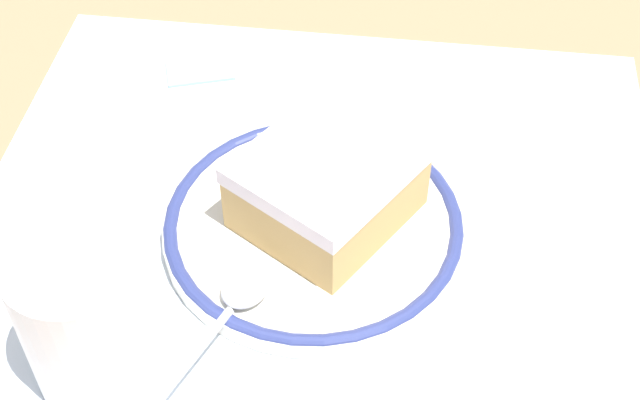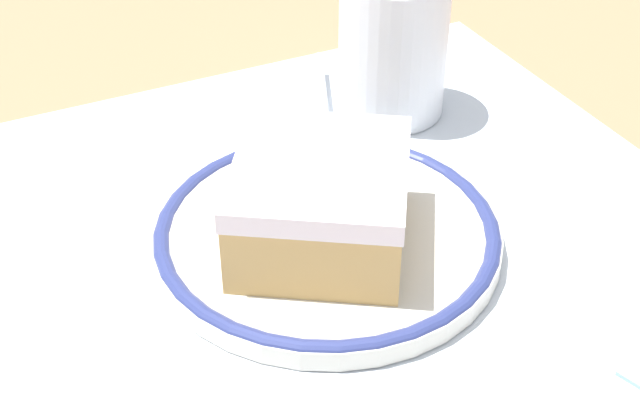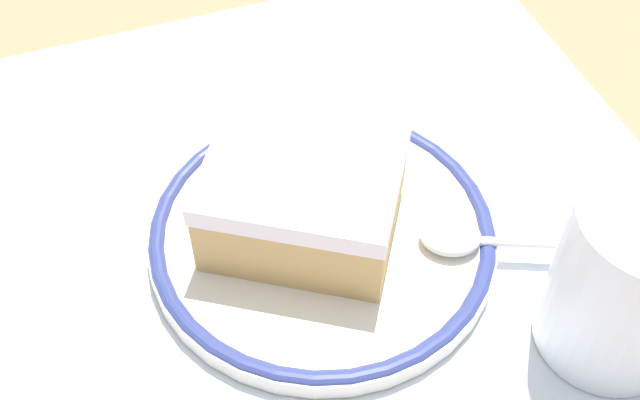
% 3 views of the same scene
% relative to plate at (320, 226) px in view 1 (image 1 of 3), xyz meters
% --- Properties ---
extents(ground_plane, '(2.40, 2.40, 0.00)m').
position_rel_plate_xyz_m(ground_plane, '(-0.00, 0.00, -0.01)').
color(ground_plane, '#9E7551').
extents(placemat, '(0.44, 0.42, 0.00)m').
position_rel_plate_xyz_m(placemat, '(-0.00, 0.00, -0.01)').
color(placemat, silver).
rests_on(placemat, ground_plane).
extents(plate, '(0.19, 0.19, 0.01)m').
position_rel_plate_xyz_m(plate, '(0.00, 0.00, 0.00)').
color(plate, silver).
rests_on(plate, placemat).
extents(cake_slice, '(0.13, 0.13, 0.05)m').
position_rel_plate_xyz_m(cake_slice, '(0.00, 0.01, 0.03)').
color(cake_slice, tan).
rests_on(cake_slice, plate).
extents(spoon, '(0.07, 0.14, 0.01)m').
position_rel_plate_xyz_m(spoon, '(-0.04, -0.08, 0.01)').
color(spoon, silver).
rests_on(spoon, plate).
extents(cup, '(0.07, 0.07, 0.09)m').
position_rel_plate_xyz_m(cup, '(-0.11, -0.11, 0.03)').
color(cup, white).
rests_on(cup, placemat).
extents(sugar_packet, '(0.06, 0.04, 0.01)m').
position_rel_plate_xyz_m(sugar_packet, '(-0.11, 0.15, -0.00)').
color(sugar_packet, '#8CB2E0').
rests_on(sugar_packet, placemat).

